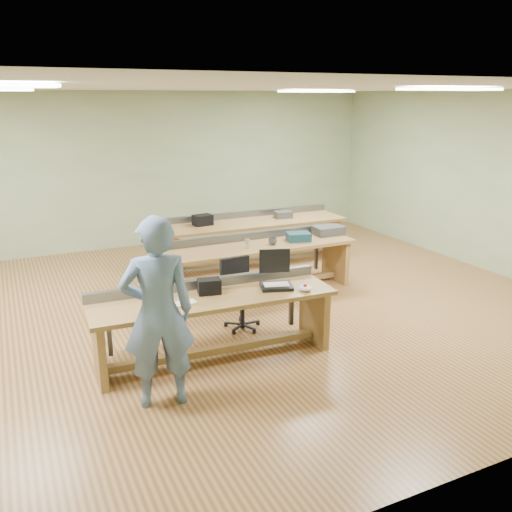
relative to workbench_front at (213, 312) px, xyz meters
name	(u,v)px	position (x,y,z in m)	size (l,w,h in m)	color
floor	(212,313)	(0.45, 1.24, -0.55)	(10.00, 10.00, 0.00)	#9D6C3B
ceiling	(207,87)	(0.45, 1.24, 2.45)	(10.00, 10.00, 0.00)	silver
wall_back	(137,171)	(0.45, 5.24, 0.95)	(10.00, 0.04, 3.00)	#99B085
wall_front	(422,312)	(0.45, -2.76, 0.95)	(10.00, 0.04, 3.00)	#99B085
wall_right	(487,182)	(5.45, 1.24, 0.95)	(0.04, 8.00, 3.00)	#99B085
fluor_panels	(207,89)	(0.45, 1.24, 2.42)	(6.20, 3.50, 0.03)	white
workbench_front	(213,312)	(0.00, 0.00, 0.00)	(2.78, 0.87, 0.86)	olive
workbench_mid	(259,256)	(1.43, 1.77, 0.00)	(2.93, 0.79, 0.86)	olive
workbench_back	(254,231)	(2.03, 3.24, 0.01)	(3.32, 0.97, 0.86)	olive
person	(158,313)	(-0.81, -0.68, 0.39)	(0.68, 0.45, 1.88)	slate
laptop_base	(276,286)	(0.76, -0.07, 0.22)	(0.36, 0.30, 0.04)	black
laptop_screen	(275,261)	(0.80, 0.06, 0.48)	(0.36, 0.02, 0.29)	black
keyboard	(178,305)	(-0.44, -0.12, 0.21)	(0.40, 0.13, 0.02)	white
trackball_mouse	(305,288)	(1.02, -0.30, 0.23)	(0.14, 0.17, 0.07)	white
camera_bag	(209,286)	(-0.01, 0.08, 0.28)	(0.25, 0.16, 0.17)	black
task_chair	(241,303)	(0.62, 0.65, -0.22)	(0.52, 0.52, 0.90)	black
parts_bin_teal	(299,237)	(2.06, 1.70, 0.26)	(0.35, 0.26, 0.12)	#13353F
parts_bin_grey	(328,230)	(2.70, 1.84, 0.26)	(0.48, 0.30, 0.13)	#343437
mug	(273,241)	(1.60, 1.66, 0.25)	(0.13, 0.13, 0.10)	#343437
drinks_can	(247,243)	(1.18, 1.65, 0.26)	(0.07, 0.07, 0.13)	silver
storage_box_back	(203,220)	(1.09, 3.32, 0.29)	(0.32, 0.23, 0.18)	black
tray_back	(283,215)	(2.63, 3.24, 0.26)	(0.30, 0.22, 0.12)	#343437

